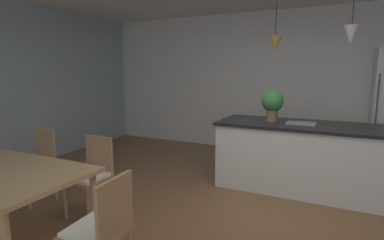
{
  "coord_description": "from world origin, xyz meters",
  "views": [
    {
      "loc": [
        0.65,
        -2.67,
        1.59
      ],
      "look_at": [
        -0.69,
        0.11,
        1.08
      ],
      "focal_mm": 28.03,
      "sensor_mm": 36.0,
      "label": 1
    }
  ],
  "objects_px": {
    "kitchen_island": "(304,156)",
    "chair_far_right": "(91,174)",
    "chair_far_left": "(36,163)",
    "potted_plant_on_island": "(272,103)",
    "chair_kitchen_end": "(101,229)"
  },
  "relations": [
    {
      "from": "chair_far_right",
      "to": "potted_plant_on_island",
      "type": "bearing_deg",
      "value": 48.18
    },
    {
      "from": "chair_far_left",
      "to": "kitchen_island",
      "type": "xyz_separation_m",
      "value": [
        2.92,
        1.77,
        -0.01
      ]
    },
    {
      "from": "chair_far_right",
      "to": "potted_plant_on_island",
      "type": "distance_m",
      "value": 2.47
    },
    {
      "from": "chair_far_right",
      "to": "potted_plant_on_island",
      "type": "xyz_separation_m",
      "value": [
        1.59,
        1.77,
        0.68
      ]
    },
    {
      "from": "chair_far_left",
      "to": "potted_plant_on_island",
      "type": "relative_size",
      "value": 2.02
    },
    {
      "from": "chair_kitchen_end",
      "to": "potted_plant_on_island",
      "type": "height_order",
      "value": "potted_plant_on_island"
    },
    {
      "from": "chair_kitchen_end",
      "to": "chair_far_left",
      "type": "bearing_deg",
      "value": 154.98
    },
    {
      "from": "chair_kitchen_end",
      "to": "potted_plant_on_island",
      "type": "distance_m",
      "value": 2.79
    },
    {
      "from": "chair_far_left",
      "to": "potted_plant_on_island",
      "type": "height_order",
      "value": "potted_plant_on_island"
    },
    {
      "from": "kitchen_island",
      "to": "chair_far_right",
      "type": "bearing_deg",
      "value": -138.84
    },
    {
      "from": "chair_far_left",
      "to": "potted_plant_on_island",
      "type": "xyz_separation_m",
      "value": [
        2.48,
        1.77,
        0.68
      ]
    },
    {
      "from": "chair_far_left",
      "to": "chair_kitchen_end",
      "type": "height_order",
      "value": "same"
    },
    {
      "from": "chair_kitchen_end",
      "to": "kitchen_island",
      "type": "relative_size",
      "value": 0.38
    },
    {
      "from": "chair_far_left",
      "to": "kitchen_island",
      "type": "bearing_deg",
      "value": 31.25
    },
    {
      "from": "chair_far_right",
      "to": "kitchen_island",
      "type": "distance_m",
      "value": 2.69
    }
  ]
}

